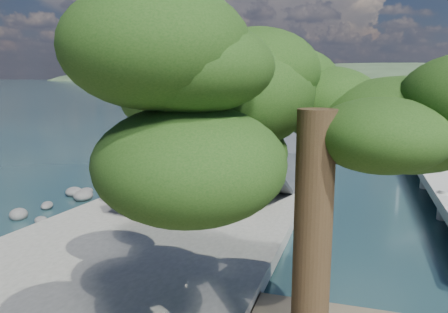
% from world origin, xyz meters
% --- Properties ---
extents(ground, '(1400.00, 1400.00, 0.00)m').
position_xyz_m(ground, '(0.00, 0.00, 0.00)').
color(ground, '#1C3D44').
rests_on(ground, ground).
extents(boat_ramp, '(10.00, 18.00, 0.50)m').
position_xyz_m(boat_ramp, '(0.00, -1.00, 0.25)').
color(boat_ramp, gray).
rests_on(boat_ramp, ground).
extents(shoreline_rocks, '(3.20, 5.60, 0.90)m').
position_xyz_m(shoreline_rocks, '(-6.20, 0.50, 0.00)').
color(shoreline_rocks, '#4D4D4B').
rests_on(shoreline_rocks, ground).
extents(distant_headlands, '(1000.00, 240.00, 48.00)m').
position_xyz_m(distant_headlands, '(50.00, 560.00, 0.00)').
color(distant_headlands, '#32482D').
rests_on(distant_headlands, ground).
extents(pier, '(6.40, 44.00, 6.10)m').
position_xyz_m(pier, '(13.00, 18.77, 1.60)').
color(pier, beige).
rests_on(pier, ground).
extents(landing_craft, '(10.79, 38.01, 11.20)m').
position_xyz_m(landing_craft, '(0.73, 21.40, 0.92)').
color(landing_craft, '#41474D').
rests_on(landing_craft, ground).
extents(military_truck, '(3.96, 9.22, 4.14)m').
position_xyz_m(military_truck, '(-0.64, 3.26, 2.56)').
color(military_truck, black).
rests_on(military_truck, boat_ramp).
extents(soldier, '(0.70, 0.48, 1.85)m').
position_xyz_m(soldier, '(-2.24, -1.42, 1.42)').
color(soldier, black).
rests_on(soldier, boat_ramp).
extents(sailboat_far, '(2.44, 5.12, 6.01)m').
position_xyz_m(sailboat_far, '(16.03, 39.55, 0.32)').
color(sailboat_far, white).
rests_on(sailboat_far, ground).
extents(overhang_tree, '(8.03, 7.40, 7.29)m').
position_xyz_m(overhang_tree, '(6.26, -9.99, 5.85)').
color(overhang_tree, '#342314').
rests_on(overhang_tree, ground).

